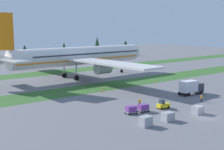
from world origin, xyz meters
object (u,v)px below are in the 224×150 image
(uld_container_0, at_px, (146,121))
(uld_container_1, at_px, (168,117))
(taxiway_marker_0, at_px, (102,91))
(ground_crew_loader, at_px, (140,102))
(catering_truck, at_px, (191,87))
(baggage_tug, at_px, (163,105))
(airliner, at_px, (75,56))
(taxiway_marker_1, at_px, (156,81))
(uld_container_2, at_px, (198,110))
(ground_crew_marshaller, at_px, (201,98))
(taxiway_marker_2, at_px, (103,88))
(cargo_dolly_lead, at_px, (143,107))
(cargo_dolly_second, at_px, (131,109))

(uld_container_0, distance_m, uld_container_1, 5.36)
(taxiway_marker_0, bearing_deg, ground_crew_loader, -98.10)
(catering_truck, bearing_deg, baggage_tug, -67.02)
(airliner, bearing_deg, taxiway_marker_1, 32.84)
(uld_container_0, xyz_separation_m, uld_container_2, (13.34, -0.90, -0.09))
(catering_truck, bearing_deg, ground_crew_marshaller, -30.12)
(taxiway_marker_2, bearing_deg, airliner, 79.39)
(cargo_dolly_lead, bearing_deg, taxiway_marker_1, 138.32)
(uld_container_1, xyz_separation_m, uld_container_2, (7.99, -0.61, -0.00))
(catering_truck, distance_m, taxiway_marker_0, 22.78)
(airliner, bearing_deg, ground_crew_loader, -15.07)
(taxiway_marker_1, bearing_deg, taxiway_marker_0, -175.45)
(cargo_dolly_lead, xyz_separation_m, catering_truck, (20.75, 4.08, 1.03))
(uld_container_2, bearing_deg, baggage_tug, 108.19)
(ground_crew_loader, distance_m, uld_container_2, 12.25)
(ground_crew_marshaller, relative_size, uld_container_2, 0.87)
(ground_crew_marshaller, xyz_separation_m, uld_container_0, (-22.22, -4.47, -0.06))
(airliner, xyz_separation_m, cargo_dolly_second, (-14.57, -43.49, -6.55))
(ground_crew_loader, xyz_separation_m, uld_container_2, (4.77, -11.28, -0.15))
(uld_container_2, distance_m, taxiway_marker_0, 28.08)
(uld_container_1, relative_size, taxiway_marker_2, 3.68)
(uld_container_0, height_order, taxiway_marker_2, uld_container_0)
(airliner, xyz_separation_m, uld_container_0, (-17.82, -50.74, -6.59))
(ground_crew_loader, xyz_separation_m, uld_container_0, (-8.57, -10.39, -0.06))
(uld_container_0, distance_m, taxiway_marker_1, 43.95)
(baggage_tug, distance_m, taxiway_marker_0, 21.09)
(baggage_tug, height_order, catering_truck, catering_truck)
(airliner, distance_m, cargo_dolly_lead, 45.95)
(baggage_tug, xyz_separation_m, uld_container_1, (-5.73, -6.28, -0.02))
(ground_crew_marshaller, bearing_deg, cargo_dolly_second, -82.65)
(ground_crew_marshaller, bearing_deg, uld_container_2, -43.17)
(catering_truck, height_order, uld_container_2, catering_truck)
(baggage_tug, bearing_deg, taxiway_marker_2, -177.79)
(airliner, xyz_separation_m, baggage_tug, (-6.75, -44.75, -6.66))
(ground_crew_marshaller, bearing_deg, taxiway_marker_1, 171.54)
(ground_crew_loader, bearing_deg, uld_container_0, -102.07)
(catering_truck, height_order, taxiway_marker_0, catering_truck)
(catering_truck, distance_m, ground_crew_loader, 18.33)
(cargo_dolly_lead, bearing_deg, catering_truck, 110.25)
(airliner, bearing_deg, ground_crew_marshaller, 3.28)
(uld_container_1, bearing_deg, catering_truck, 27.41)
(taxiway_marker_1, bearing_deg, baggage_tug, -134.01)
(cargo_dolly_second, bearing_deg, uld_container_2, 60.20)
(cargo_dolly_second, height_order, ground_crew_marshaller, ground_crew_marshaller)
(airliner, bearing_deg, baggage_tug, -10.72)
(taxiway_marker_2, bearing_deg, uld_container_1, -105.72)
(cargo_dolly_lead, height_order, cargo_dolly_second, same)
(ground_crew_marshaller, xyz_separation_m, taxiway_marker_2, (-8.16, 26.22, -0.67))
(uld_container_2, relative_size, taxiway_marker_0, 3.90)
(ground_crew_loader, height_order, uld_container_2, ground_crew_loader)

